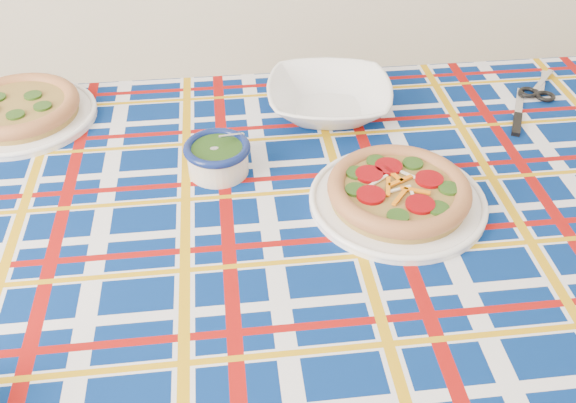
{
  "coord_description": "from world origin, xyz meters",
  "views": [
    {
      "loc": [
        -0.17,
        -0.51,
        1.53
      ],
      "look_at": [
        0.03,
        0.37,
        0.8
      ],
      "focal_mm": 40.0,
      "sensor_mm": 36.0,
      "label": 1
    }
  ],
  "objects": [
    {
      "name": "tablecloth",
      "position": [
        0.07,
        0.37,
        0.73
      ],
      "size": [
        1.78,
        1.23,
        0.11
      ],
      "primitive_type": null,
      "rotation": [
        0.0,
        0.0,
        -0.1
      ],
      "color": "navy",
      "rests_on": "dining_table"
    },
    {
      "name": "dining_table",
      "position": [
        0.07,
        0.37,
        0.7
      ],
      "size": [
        1.75,
        1.19,
        0.77
      ],
      "rotation": [
        0.0,
        0.0,
        -0.1
      ],
      "color": "brown",
      "rests_on": "floor"
    },
    {
      "name": "main_focaccia_plate",
      "position": [
        0.23,
        0.34,
        0.81
      ],
      "size": [
        0.34,
        0.34,
        0.06
      ],
      "primitive_type": null,
      "rotation": [
        0.0,
        0.0,
        -0.0
      ],
      "color": "olive",
      "rests_on": "tablecloth"
    },
    {
      "name": "table_knife",
      "position": [
        0.63,
        0.63,
        0.79
      ],
      "size": [
        0.13,
        0.2,
        0.01
      ],
      "primitive_type": null,
      "rotation": [
        0.0,
        0.0,
        1.02
      ],
      "color": "silver",
      "rests_on": "tablecloth"
    },
    {
      "name": "pesto_bowl",
      "position": [
        -0.08,
        0.52,
        0.82
      ],
      "size": [
        0.14,
        0.14,
        0.08
      ],
      "primitive_type": null,
      "rotation": [
        0.0,
        0.0,
        -0.09
      ],
      "color": "#17330E",
      "rests_on": "tablecloth"
    },
    {
      "name": "second_focaccia_plate",
      "position": [
        -0.48,
        0.8,
        0.81
      ],
      "size": [
        0.35,
        0.35,
        0.06
      ],
      "primitive_type": null,
      "rotation": [
        0.0,
        0.0,
        0.05
      ],
      "color": "olive",
      "rests_on": "tablecloth"
    },
    {
      "name": "serving_bowl",
      "position": [
        0.19,
        0.69,
        0.81
      ],
      "size": [
        0.33,
        0.33,
        0.07
      ],
      "primitive_type": "imported",
      "rotation": [
        0.0,
        0.0,
        -0.23
      ],
      "color": "white",
      "rests_on": "tablecloth"
    },
    {
      "name": "kitchen_scissors",
      "position": [
        0.73,
        0.7,
        0.79
      ],
      "size": [
        0.19,
        0.2,
        0.02
      ],
      "primitive_type": null,
      "rotation": [
        0.0,
        0.0,
        0.86
      ],
      "color": "silver",
      "rests_on": "tablecloth"
    }
  ]
}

